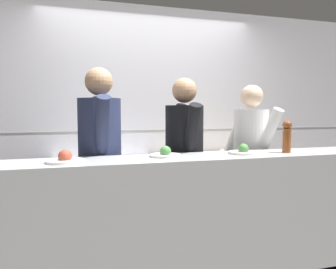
{
  "coord_description": "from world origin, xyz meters",
  "views": [
    {
      "loc": [
        -0.9,
        -2.51,
        1.4
      ],
      "look_at": [
        0.02,
        0.6,
        1.15
      ],
      "focal_mm": 35.0,
      "sensor_mm": 36.0,
      "label": 1
    }
  ],
  "objects_px": {
    "chef_line": "(251,159)",
    "plated_dish_appetiser": "(165,154)",
    "plated_dish_dessert": "(243,151)",
    "mixing_bowl_steel": "(222,152)",
    "plated_dish_main": "(65,159)",
    "chef_head_cook": "(100,160)",
    "chef_sous": "(184,161)",
    "chefs_knife": "(197,157)",
    "pepper_mill": "(287,136)",
    "oven_range": "(106,202)",
    "stock_pot": "(98,154)"
  },
  "relations": [
    {
      "from": "oven_range",
      "to": "pepper_mill",
      "type": "xyz_separation_m",
      "value": [
        1.39,
        -1.08,
        0.75
      ]
    },
    {
      "from": "stock_pot",
      "to": "pepper_mill",
      "type": "height_order",
      "value": "pepper_mill"
    },
    {
      "from": "plated_dish_main",
      "to": "stock_pot",
      "type": "bearing_deg",
      "value": 74.59
    },
    {
      "from": "plated_dish_main",
      "to": "chef_sous",
      "type": "relative_size",
      "value": 0.16
    },
    {
      "from": "mixing_bowl_steel",
      "to": "chefs_knife",
      "type": "bearing_deg",
      "value": -156.83
    },
    {
      "from": "plated_dish_appetiser",
      "to": "chef_head_cook",
      "type": "bearing_deg",
      "value": 140.08
    },
    {
      "from": "oven_range",
      "to": "stock_pot",
      "type": "height_order",
      "value": "stock_pot"
    },
    {
      "from": "plated_dish_main",
      "to": "chef_head_cook",
      "type": "xyz_separation_m",
      "value": [
        0.27,
        0.45,
        -0.09
      ]
    },
    {
      "from": "plated_dish_dessert",
      "to": "chef_head_cook",
      "type": "relative_size",
      "value": 0.14
    },
    {
      "from": "mixing_bowl_steel",
      "to": "plated_dish_dessert",
      "type": "height_order",
      "value": "plated_dish_dessert"
    },
    {
      "from": "chef_sous",
      "to": "chef_head_cook",
      "type": "bearing_deg",
      "value": -177.77
    },
    {
      "from": "pepper_mill",
      "to": "chef_sous",
      "type": "height_order",
      "value": "chef_sous"
    },
    {
      "from": "oven_range",
      "to": "plated_dish_dessert",
      "type": "relative_size",
      "value": 4.48
    },
    {
      "from": "plated_dish_dessert",
      "to": "chefs_knife",
      "type": "bearing_deg",
      "value": 94.28
    },
    {
      "from": "chefs_knife",
      "to": "plated_dish_appetiser",
      "type": "relative_size",
      "value": 1.42
    },
    {
      "from": "plated_dish_dessert",
      "to": "chef_sous",
      "type": "distance_m",
      "value": 0.56
    },
    {
      "from": "oven_range",
      "to": "chefs_knife",
      "type": "xyz_separation_m",
      "value": [
        0.95,
        -0.17,
        0.46
      ]
    },
    {
      "from": "plated_dish_appetiser",
      "to": "oven_range",
      "type": "bearing_deg",
      "value": 109.4
    },
    {
      "from": "chef_head_cook",
      "to": "chef_sous",
      "type": "xyz_separation_m",
      "value": [
        0.75,
        -0.0,
        -0.04
      ]
    },
    {
      "from": "plated_dish_appetiser",
      "to": "pepper_mill",
      "type": "height_order",
      "value": "pepper_mill"
    },
    {
      "from": "pepper_mill",
      "to": "plated_dish_main",
      "type": "bearing_deg",
      "value": -179.93
    },
    {
      "from": "stock_pot",
      "to": "chefs_knife",
      "type": "distance_m",
      "value": 1.04
    },
    {
      "from": "stock_pot",
      "to": "chef_head_cook",
      "type": "relative_size",
      "value": 0.2
    },
    {
      "from": "plated_dish_main",
      "to": "plated_dish_dessert",
      "type": "xyz_separation_m",
      "value": [
        1.39,
        0.04,
        -0.0
      ]
    },
    {
      "from": "mixing_bowl_steel",
      "to": "plated_dish_main",
      "type": "relative_size",
      "value": 0.76
    },
    {
      "from": "stock_pot",
      "to": "chef_sous",
      "type": "xyz_separation_m",
      "value": [
        0.72,
        -0.64,
        -0.01
      ]
    },
    {
      "from": "chef_line",
      "to": "plated_dish_appetiser",
      "type": "bearing_deg",
      "value": -175.95
    },
    {
      "from": "plated_dish_dessert",
      "to": "chef_sous",
      "type": "bearing_deg",
      "value": 132.16
    },
    {
      "from": "plated_dish_dessert",
      "to": "chef_line",
      "type": "relative_size",
      "value": 0.15
    },
    {
      "from": "oven_range",
      "to": "pepper_mill",
      "type": "distance_m",
      "value": 1.92
    },
    {
      "from": "plated_dish_main",
      "to": "chef_head_cook",
      "type": "height_order",
      "value": "chef_head_cook"
    },
    {
      "from": "plated_dish_main",
      "to": "chef_head_cook",
      "type": "bearing_deg",
      "value": 59.0
    },
    {
      "from": "mixing_bowl_steel",
      "to": "plated_dish_main",
      "type": "xyz_separation_m",
      "value": [
        -1.7,
        -1.07,
        0.14
      ]
    },
    {
      "from": "oven_range",
      "to": "chef_line",
      "type": "relative_size",
      "value": 0.67
    },
    {
      "from": "mixing_bowl_steel",
      "to": "stock_pot",
      "type": "bearing_deg",
      "value": 179.26
    },
    {
      "from": "pepper_mill",
      "to": "mixing_bowl_steel",
      "type": "bearing_deg",
      "value": 93.9
    },
    {
      "from": "plated_dish_dessert",
      "to": "pepper_mill",
      "type": "xyz_separation_m",
      "value": [
        0.38,
        -0.04,
        0.12
      ]
    },
    {
      "from": "mixing_bowl_steel",
      "to": "chef_sous",
      "type": "relative_size",
      "value": 0.12
    },
    {
      "from": "stock_pot",
      "to": "mixing_bowl_steel",
      "type": "xyz_separation_m",
      "value": [
        1.4,
        -0.02,
        -0.03
      ]
    },
    {
      "from": "stock_pot",
      "to": "plated_dish_appetiser",
      "type": "distance_m",
      "value": 1.11
    },
    {
      "from": "plated_dish_dessert",
      "to": "chef_head_cook",
      "type": "xyz_separation_m",
      "value": [
        -1.12,
        0.41,
        -0.09
      ]
    },
    {
      "from": "plated_dish_main",
      "to": "chef_line",
      "type": "height_order",
      "value": "chef_line"
    },
    {
      "from": "chefs_knife",
      "to": "pepper_mill",
      "type": "relative_size",
      "value": 1.3
    },
    {
      "from": "stock_pot",
      "to": "chef_line",
      "type": "distance_m",
      "value": 1.55
    },
    {
      "from": "chef_head_cook",
      "to": "chef_line",
      "type": "distance_m",
      "value": 1.47
    },
    {
      "from": "pepper_mill",
      "to": "chef_line",
      "type": "xyz_separation_m",
      "value": [
        -0.03,
        0.51,
        -0.27
      ]
    },
    {
      "from": "stock_pot",
      "to": "plated_dish_appetiser",
      "type": "relative_size",
      "value": 1.39
    },
    {
      "from": "pepper_mill",
      "to": "chef_head_cook",
      "type": "bearing_deg",
      "value": 163.26
    },
    {
      "from": "plated_dish_appetiser",
      "to": "pepper_mill",
      "type": "distance_m",
      "value": 1.05
    },
    {
      "from": "oven_range",
      "to": "mixing_bowl_steel",
      "type": "distance_m",
      "value": 1.41
    }
  ]
}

